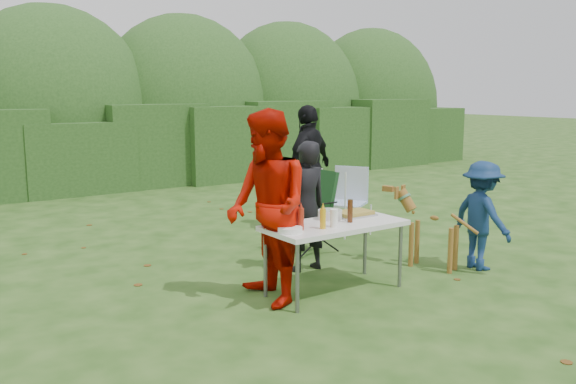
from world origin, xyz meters
TOP-DOWN VIEW (x-y plane):
  - ground at (0.00, 0.00)m, footprint 80.00×80.00m
  - hedge_row at (0.00, 8.00)m, footprint 22.00×1.40m
  - shrub_backdrop at (0.00, 9.60)m, footprint 20.00×2.60m
  - folding_table at (0.37, 0.08)m, footprint 1.50×0.70m
  - person_cook at (0.59, 0.88)m, footprint 0.56×0.37m
  - person_red_jacket at (-0.38, 0.20)m, footprint 0.87×1.04m
  - person_black_puffy at (1.97, 2.68)m, footprint 1.19×0.84m
  - child at (2.32, -0.26)m, footprint 0.58×0.89m
  - dog at (1.88, 0.07)m, footprint 0.69×1.05m
  - camping_chair at (1.11, 1.57)m, footprint 0.68×0.68m
  - lawn_chair at (2.18, 2.03)m, footprint 0.80×0.80m
  - food_tray at (0.76, 0.24)m, footprint 0.45×0.30m
  - focaccia_bread at (0.76, 0.24)m, footprint 0.40×0.26m
  - mustard_bottle at (0.11, -0.05)m, footprint 0.06×0.06m
  - ketchup_bottle at (-0.11, 0.02)m, footprint 0.06×0.06m
  - beer_bottle at (0.52, 0.02)m, footprint 0.06×0.06m
  - paper_towel_roll at (-0.18, 0.19)m, footprint 0.12×0.12m
  - cup_stack at (0.25, -0.06)m, footprint 0.08×0.08m
  - pasta_bowl at (0.45, 0.26)m, footprint 0.26×0.26m
  - plate_stack at (-0.25, -0.00)m, footprint 0.24×0.24m

SIDE VIEW (x-z plane):
  - ground at x=0.00m, z-range 0.00..0.00m
  - dog at x=1.88m, z-range 0.00..0.93m
  - lawn_chair at x=2.18m, z-range 0.00..0.98m
  - camping_chair at x=1.11m, z-range 0.00..1.07m
  - child at x=2.32m, z-range 0.00..1.29m
  - folding_table at x=0.37m, z-range 0.32..1.06m
  - food_tray at x=0.76m, z-range 0.74..0.76m
  - person_cook at x=0.59m, z-range 0.00..1.53m
  - plate_stack at x=-0.25m, z-range 0.74..0.79m
  - focaccia_bread at x=0.76m, z-range 0.76..0.80m
  - pasta_bowl at x=0.45m, z-range 0.74..0.84m
  - cup_stack at x=0.25m, z-range 0.74..0.92m
  - mustard_bottle at x=0.11m, z-range 0.74..0.94m
  - hedge_row at x=0.00m, z-range 0.00..1.70m
  - ketchup_bottle at x=-0.11m, z-range 0.74..0.96m
  - beer_bottle at x=0.52m, z-range 0.74..0.98m
  - paper_towel_roll at x=-0.18m, z-range 0.74..1.00m
  - person_black_puffy at x=1.97m, z-range 0.00..1.88m
  - person_red_jacket at x=-0.38m, z-range 0.00..1.93m
  - shrub_backdrop at x=0.00m, z-range 0.00..3.20m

